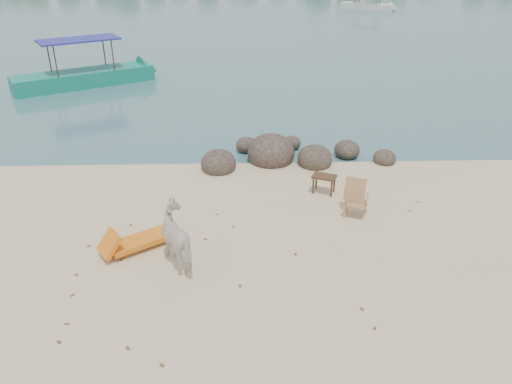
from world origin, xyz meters
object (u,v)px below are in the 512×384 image
boulders (281,155)px  side_table (324,185)px  cow (181,238)px  deck_chair (357,201)px  boat_near (80,47)px  lounge_chair (139,239)px

boulders → side_table: 2.60m
cow → side_table: cow is taller
deck_chair → boat_near: (-10.82, 13.77, 1.38)m
boulders → side_table: (1.06, -2.38, 0.05)m
cow → deck_chair: bearing=173.7°
boulders → deck_chair: size_ratio=6.72×
lounge_chair → boat_near: bearing=75.4°
boulders → lounge_chair: (-3.70, -5.09, 0.05)m
cow → side_table: size_ratio=2.37×
cow → deck_chair: cow is taller
boulders → boat_near: bearing=132.2°
side_table → lounge_chair: lounge_chair is taller
side_table → boat_near: (-10.18, 12.42, 1.58)m
boat_near → boulders: bearing=-78.1°
boulders → boat_near: (-9.12, 10.04, 1.63)m
lounge_chair → boat_near: 16.16m
cow → boat_near: (-6.49, 15.75, 1.18)m
cow → side_table: (3.69, 3.33, -0.40)m
boulders → lounge_chair: 6.30m
boulders → side_table: size_ratio=9.56×
lounge_chair → boulders: bearing=19.7°
boulders → lounge_chair: bearing=-126.0°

